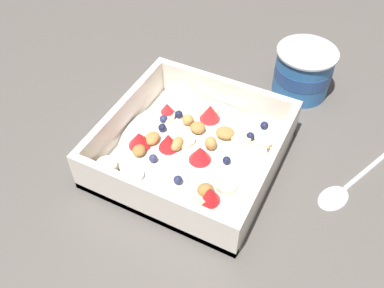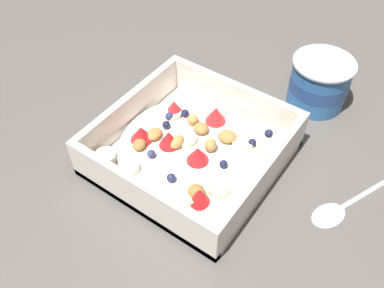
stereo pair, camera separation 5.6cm
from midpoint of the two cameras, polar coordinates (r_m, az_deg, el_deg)
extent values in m
plane|color=#56514C|center=(0.58, 0.52, -2.17)|extent=(2.40, 2.40, 0.00)
cube|color=white|center=(0.58, 2.77, -1.82)|extent=(0.22, 0.22, 0.01)
cube|color=white|center=(0.51, -3.84, -7.40)|extent=(0.22, 0.01, 0.06)
cube|color=white|center=(0.63, 8.24, 5.76)|extent=(0.22, 0.01, 0.06)
cube|color=white|center=(0.61, -5.61, 4.19)|extent=(0.01, 0.20, 0.06)
cube|color=white|center=(0.53, 12.52, -5.00)|extent=(0.01, 0.20, 0.06)
cylinder|color=white|center=(0.57, 2.81, -1.09)|extent=(0.20, 0.20, 0.01)
cylinder|color=beige|center=(0.52, 6.68, -6.20)|extent=(0.04, 0.04, 0.01)
cylinder|color=#F7EFC6|center=(0.56, -8.77, -1.72)|extent=(0.04, 0.04, 0.01)
cylinder|color=#F7EFC6|center=(0.54, -5.52, -3.46)|extent=(0.04, 0.04, 0.01)
cylinder|color=beige|center=(0.61, 5.85, 4.13)|extent=(0.04, 0.04, 0.01)
cylinder|color=#F7EFC6|center=(0.61, -0.04, 3.94)|extent=(0.03, 0.03, 0.01)
cylinder|color=beige|center=(0.58, 12.77, -0.59)|extent=(0.03, 0.03, 0.01)
cylinder|color=#F4EAB7|center=(0.58, 9.61, -0.09)|extent=(0.04, 0.04, 0.01)
cylinder|color=beige|center=(0.52, 3.25, -6.98)|extent=(0.04, 0.04, 0.01)
cylinder|color=#F7EFC6|center=(0.57, 2.06, 0.46)|extent=(0.03, 0.03, 0.01)
cone|color=red|center=(0.56, -0.29, 0.57)|extent=(0.04, 0.04, 0.02)
cone|color=red|center=(0.61, 0.23, 4.82)|extent=(0.03, 0.03, 0.02)
cone|color=red|center=(0.57, -4.07, 1.28)|extent=(0.04, 0.04, 0.02)
cone|color=red|center=(0.60, 5.93, 3.85)|extent=(0.03, 0.03, 0.03)
cone|color=red|center=(0.51, 4.20, -7.14)|extent=(0.04, 0.04, 0.02)
cone|color=red|center=(0.54, 3.54, -1.76)|extent=(0.04, 0.04, 0.02)
sphere|color=navy|center=(0.55, -2.62, -1.50)|extent=(0.01, 0.01, 0.01)
sphere|color=#191E3D|center=(0.55, 7.20, -2.87)|extent=(0.01, 0.01, 0.01)
sphere|color=#191E3D|center=(0.61, 1.72, 4.04)|extent=(0.01, 0.01, 0.01)
sphere|color=#191E3D|center=(0.59, 12.97, 1.24)|extent=(0.01, 0.01, 0.01)
sphere|color=navy|center=(0.60, -0.42, 3.59)|extent=(0.01, 0.01, 0.01)
sphere|color=#23284C|center=(0.53, 0.23, -4.76)|extent=(0.01, 0.01, 0.01)
sphere|color=#191E3D|center=(0.59, -0.78, 2.46)|extent=(0.01, 0.01, 0.01)
sphere|color=#191E3D|center=(0.58, 10.89, 0.03)|extent=(0.01, 0.01, 0.01)
ellipsoid|color=olive|center=(0.56, -4.30, -0.25)|extent=(0.02, 0.02, 0.01)
ellipsoid|color=#AD7F42|center=(0.58, 7.56, 0.86)|extent=(0.03, 0.03, 0.01)
ellipsoid|color=tan|center=(0.59, 2.81, 3.15)|extent=(0.02, 0.02, 0.02)
ellipsoid|color=tan|center=(0.56, 5.37, -0.30)|extent=(0.02, 0.02, 0.02)
ellipsoid|color=tan|center=(0.56, 1.04, 0.01)|extent=(0.02, 0.02, 0.01)
ellipsoid|color=olive|center=(0.51, 3.71, -6.55)|extent=(0.03, 0.03, 0.02)
ellipsoid|color=#AD7F42|center=(0.58, -2.46, 1.07)|extent=(0.02, 0.02, 0.01)
ellipsoid|color=#AD7F42|center=(0.58, 3.97, 1.97)|extent=(0.02, 0.02, 0.01)
ellipsoid|color=silver|center=(0.56, 20.78, -8.91)|extent=(0.05, 0.06, 0.01)
cylinder|color=silver|center=(0.61, 26.24, -5.10)|extent=(0.06, 0.12, 0.01)
cylinder|color=#3370B7|center=(0.68, 19.01, 7.57)|extent=(0.09, 0.09, 0.07)
cylinder|color=#2D5193|center=(0.68, 19.09, 7.81)|extent=(0.09, 0.09, 0.02)
cylinder|color=#B7BCC6|center=(0.66, 19.82, 10.10)|extent=(0.09, 0.09, 0.00)
camera|label=1|loc=(0.03, -87.13, 3.12)|focal=39.67mm
camera|label=2|loc=(0.03, 92.87, -3.12)|focal=39.67mm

